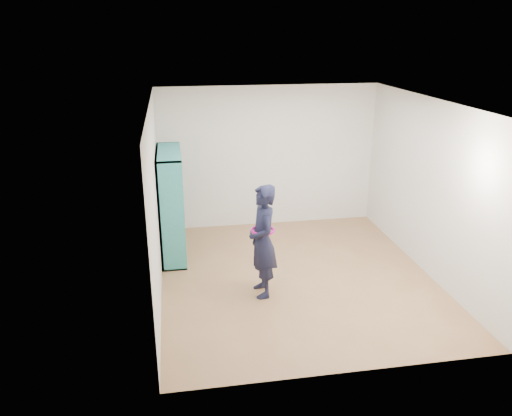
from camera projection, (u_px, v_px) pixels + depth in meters
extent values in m
plane|color=olive|center=(296.00, 277.00, 7.52)|extent=(4.50, 4.50, 0.00)
plane|color=white|center=(301.00, 103.00, 6.63)|extent=(4.50, 4.50, 0.00)
cube|color=silver|center=(155.00, 203.00, 6.76)|extent=(0.02, 4.50, 2.60)
cube|color=silver|center=(429.00, 188.00, 7.39)|extent=(0.02, 4.50, 2.60)
cube|color=silver|center=(268.00, 157.00, 9.16)|extent=(4.00, 0.02, 2.60)
cube|color=silver|center=(354.00, 265.00, 4.99)|extent=(4.00, 0.02, 2.60)
cube|color=teal|center=(172.00, 218.00, 7.42)|extent=(0.38, 0.03, 1.74)
cube|color=teal|center=(171.00, 192.00, 8.61)|extent=(0.38, 0.03, 1.74)
cube|color=teal|center=(174.00, 252.00, 8.31)|extent=(0.38, 1.31, 0.03)
cube|color=teal|center=(168.00, 152.00, 7.72)|extent=(0.38, 1.31, 0.03)
cube|color=teal|center=(160.00, 205.00, 7.99)|extent=(0.03, 1.31, 1.74)
cube|color=teal|center=(171.00, 208.00, 7.82)|extent=(0.35, 0.03, 1.69)
cube|color=teal|center=(171.00, 200.00, 8.21)|extent=(0.35, 0.03, 1.69)
cube|color=teal|center=(173.00, 228.00, 8.16)|extent=(0.35, 1.25, 0.03)
cube|color=teal|center=(171.00, 204.00, 8.02)|extent=(0.35, 1.25, 0.03)
cube|color=teal|center=(170.00, 179.00, 7.87)|extent=(0.35, 1.25, 0.03)
cube|color=beige|center=(176.00, 260.00, 7.90)|extent=(0.24, 0.15, 0.06)
cube|color=black|center=(175.00, 232.00, 7.67)|extent=(0.20, 0.17, 0.23)
cube|color=maroon|center=(173.00, 206.00, 7.53)|extent=(0.20, 0.17, 0.24)
cube|color=silver|center=(171.00, 183.00, 7.46)|extent=(0.24, 0.15, 0.09)
cube|color=navy|center=(176.00, 245.00, 8.20)|extent=(0.20, 0.17, 0.25)
cube|color=brown|center=(174.00, 221.00, 8.05)|extent=(0.20, 0.17, 0.29)
cube|color=#BFB28C|center=(172.00, 201.00, 7.99)|extent=(0.24, 0.15, 0.09)
cube|color=#26594C|center=(171.00, 171.00, 7.77)|extent=(0.20, 0.17, 0.26)
cube|color=beige|center=(175.00, 234.00, 8.58)|extent=(0.20, 0.17, 0.31)
cube|color=black|center=(174.00, 216.00, 8.52)|extent=(0.24, 0.15, 0.09)
cube|color=maroon|center=(173.00, 189.00, 8.30)|extent=(0.20, 0.17, 0.26)
cube|color=silver|center=(171.00, 165.00, 8.16)|extent=(0.20, 0.17, 0.25)
imported|color=black|center=(263.00, 241.00, 6.79)|extent=(0.42, 0.61, 1.60)
torus|color=#B30D85|center=(263.00, 230.00, 6.74)|extent=(0.35, 0.35, 0.04)
cube|color=silver|center=(251.00, 232.00, 6.82)|extent=(0.03, 0.10, 0.12)
cube|color=black|center=(251.00, 232.00, 6.82)|extent=(0.03, 0.10, 0.12)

